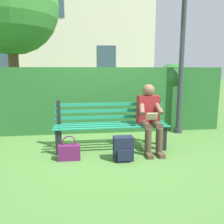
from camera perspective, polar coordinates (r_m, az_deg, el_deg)
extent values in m
plane|color=#477533|center=(4.39, -0.17, -9.08)|extent=(60.00, 60.00, 0.00)
cube|color=black|center=(4.38, 12.70, -6.29)|extent=(0.07, 0.07, 0.45)
cube|color=black|center=(4.15, -13.18, -7.25)|extent=(0.07, 0.07, 0.45)
cube|color=black|center=(4.70, 11.25, -5.10)|extent=(0.07, 0.07, 0.45)
cube|color=black|center=(4.48, -12.74, -5.90)|extent=(0.07, 0.07, 0.45)
cube|color=#1E8460|center=(4.48, -0.53, -2.53)|extent=(2.07, 0.06, 0.02)
cube|color=#1E8460|center=(4.33, -0.30, -2.97)|extent=(2.07, 0.06, 0.02)
cube|color=#1E8460|center=(4.19, -0.04, -3.44)|extent=(2.07, 0.06, 0.02)
cube|color=#1E8460|center=(4.05, 0.23, -3.94)|extent=(2.07, 0.06, 0.02)
cube|color=black|center=(4.63, 11.29, 0.58)|extent=(0.06, 0.06, 0.44)
cube|color=black|center=(4.42, -12.93, 0.04)|extent=(0.06, 0.06, 0.44)
cube|color=#1E8460|center=(4.45, -0.52, -1.25)|extent=(2.07, 0.02, 0.06)
cube|color=#1E8460|center=(4.42, -0.52, 0.33)|extent=(2.07, 0.02, 0.06)
cube|color=#1E8460|center=(4.41, -0.52, 1.92)|extent=(2.07, 0.02, 0.06)
cube|color=maroon|center=(4.36, 8.76, 0.61)|extent=(0.38, 0.22, 0.52)
sphere|color=brown|center=(4.30, 8.96, 5.29)|extent=(0.22, 0.22, 0.22)
cylinder|color=#473828|center=(4.24, 10.75, -3.03)|extent=(0.13, 0.42, 0.13)
cylinder|color=#473828|center=(4.19, 8.14, -3.13)|extent=(0.13, 0.42, 0.13)
cylinder|color=#473828|center=(4.12, 11.54, -7.16)|extent=(0.12, 0.12, 0.47)
cylinder|color=#473828|center=(4.06, 8.84, -7.33)|extent=(0.12, 0.12, 0.47)
cube|color=#473828|center=(4.11, 11.80, -10.16)|extent=(0.10, 0.24, 0.07)
cube|color=#473828|center=(4.05, 9.08, -10.38)|extent=(0.10, 0.24, 0.07)
cylinder|color=brown|center=(4.27, 11.24, 1.15)|extent=(0.14, 0.32, 0.26)
cylinder|color=brown|center=(4.18, 7.33, 1.08)|extent=(0.14, 0.32, 0.26)
cube|color=beige|center=(4.13, 9.72, -1.05)|extent=(0.20, 0.07, 0.13)
cube|color=#265B28|center=(5.68, -2.34, 3.21)|extent=(5.65, 0.72, 1.52)
sphere|color=#265B28|center=(5.92, 14.47, 8.34)|extent=(0.65, 0.65, 0.65)
sphere|color=#265B28|center=(5.76, -16.69, 7.44)|extent=(0.58, 0.58, 0.58)
cylinder|color=brown|center=(7.46, -22.75, 7.88)|extent=(0.29, 0.29, 2.49)
sphere|color=#387A33|center=(7.66, -23.87, 22.89)|extent=(2.71, 2.71, 2.71)
cube|color=beige|center=(13.27, -13.09, 19.34)|extent=(9.60, 3.01, 7.20)
cube|color=#334756|center=(11.59, -1.31, 13.06)|extent=(0.90, 0.04, 1.20)
cube|color=#334756|center=(12.07, -25.16, 12.00)|extent=(0.90, 0.04, 1.20)
cube|color=#334756|center=(11.96, -14.05, 24.57)|extent=(0.90, 0.04, 1.20)
cube|color=#191E33|center=(3.83, 2.77, -8.91)|extent=(0.32, 0.20, 0.40)
cube|color=#191E33|center=(3.75, 3.08, -10.65)|extent=(0.22, 0.04, 0.18)
cylinder|color=#191E33|center=(3.94, 3.86, -8.03)|extent=(0.04, 0.04, 0.24)
cylinder|color=#191E33|center=(3.91, 1.09, -8.16)|extent=(0.04, 0.04, 0.24)
cube|color=#59194C|center=(3.92, -10.41, -9.72)|extent=(0.35, 0.16, 0.25)
torus|color=#59194C|center=(3.87, -10.50, -7.28)|extent=(0.22, 0.02, 0.22)
cylinder|color=#2D3338|center=(5.73, 15.85, -4.33)|extent=(0.20, 0.20, 0.10)
cylinder|color=#2D3338|center=(5.56, 16.71, 12.71)|extent=(0.11, 0.11, 3.46)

